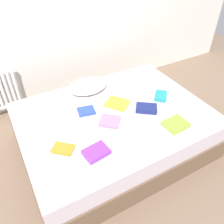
{
  "coord_description": "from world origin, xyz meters",
  "views": [
    {
      "loc": [
        -0.93,
        -1.63,
        2.05
      ],
      "look_at": [
        0.0,
        0.05,
        0.48
      ],
      "focal_mm": 36.88,
      "sensor_mm": 36.0,
      "label": 1
    }
  ],
  "objects": [
    {
      "name": "textbook_orange",
      "position": [
        -0.65,
        -0.22,
        0.51
      ],
      "size": [
        0.23,
        0.22,
        0.02
      ],
      "primitive_type": "cube",
      "rotation": [
        0.0,
        0.0,
        -0.74
      ],
      "color": "orange",
      "rests_on": "bed"
    },
    {
      "name": "textbook_blue",
      "position": [
        -0.25,
        0.17,
        0.51
      ],
      "size": [
        0.2,
        0.18,
        0.02
      ],
      "primitive_type": "cube",
      "rotation": [
        0.0,
        0.0,
        -0.2
      ],
      "color": "#2847B7",
      "rests_on": "bed"
    },
    {
      "name": "textbook_purple",
      "position": [
        -0.41,
        -0.41,
        0.52
      ],
      "size": [
        0.23,
        0.19,
        0.04
      ],
      "primitive_type": "cube",
      "rotation": [
        0.0,
        0.0,
        0.13
      ],
      "color": "purple",
      "rests_on": "bed"
    },
    {
      "name": "textbook_navy",
      "position": [
        0.33,
        -0.12,
        0.53
      ],
      "size": [
        0.26,
        0.25,
        0.05
      ],
      "primitive_type": "cube",
      "rotation": [
        0.0,
        0.0,
        -0.64
      ],
      "color": "navy",
      "rests_on": "bed"
    },
    {
      "name": "textbook_white",
      "position": [
        -0.61,
        0.08,
        0.52
      ],
      "size": [
        0.24,
        0.24,
        0.04
      ],
      "primitive_type": "cube",
      "rotation": [
        0.0,
        0.0,
        -0.93
      ],
      "color": "white",
      "rests_on": "bed"
    },
    {
      "name": "textbook_yellow",
      "position": [
        0.1,
        0.11,
        0.52
      ],
      "size": [
        0.29,
        0.3,
        0.04
      ],
      "primitive_type": "cube",
      "rotation": [
        0.0,
        0.0,
        -0.93
      ],
      "color": "yellow",
      "rests_on": "bed"
    },
    {
      "name": "ground_plane",
      "position": [
        0.0,
        0.0,
        0.0
      ],
      "size": [
        8.0,
        8.0,
        0.0
      ],
      "primitive_type": "plane",
      "color": "#7F6651"
    },
    {
      "name": "pillow",
      "position": [
        -0.06,
        0.53,
        0.56
      ],
      "size": [
        0.47,
        0.34,
        0.13
      ],
      "primitive_type": "ellipsoid",
      "color": "white",
      "rests_on": "bed"
    },
    {
      "name": "textbook_teal",
      "position": [
        0.61,
        -0.01,
        0.52
      ],
      "size": [
        0.23,
        0.23,
        0.04
      ],
      "primitive_type": "cube",
      "rotation": [
        0.0,
        0.0,
        0.81
      ],
      "color": "teal",
      "rests_on": "bed"
    },
    {
      "name": "textbook_pink",
      "position": [
        -0.11,
        -0.11,
        0.52
      ],
      "size": [
        0.26,
        0.26,
        0.03
      ],
      "primitive_type": "cube",
      "rotation": [
        0.0,
        0.0,
        -0.72
      ],
      "color": "pink",
      "rests_on": "bed"
    },
    {
      "name": "bed",
      "position": [
        0.0,
        0.0,
        0.25
      ],
      "size": [
        2.0,
        1.5,
        0.5
      ],
      "color": "brown",
      "rests_on": "ground"
    },
    {
      "name": "textbook_lime",
      "position": [
        0.43,
        -0.47,
        0.52
      ],
      "size": [
        0.23,
        0.2,
        0.04
      ],
      "primitive_type": "cube",
      "rotation": [
        0.0,
        0.0,
        0.05
      ],
      "color": "#8CC638",
      "rests_on": "bed"
    }
  ]
}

